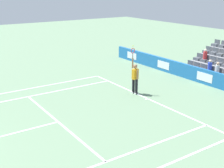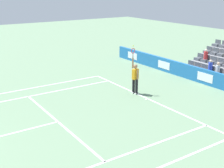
# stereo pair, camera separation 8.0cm
# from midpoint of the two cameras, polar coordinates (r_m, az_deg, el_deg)

# --- Properties ---
(line_baseline) EXTENTS (10.97, 0.10, 0.01)m
(line_baseline) POSITION_cam_midpoint_polar(r_m,az_deg,el_deg) (17.27, 6.90, -2.77)
(line_baseline) COLOR white
(line_baseline) RESTS_ON ground
(line_service) EXTENTS (8.23, 0.10, 0.01)m
(line_service) POSITION_cam_midpoint_polar(r_m,az_deg,el_deg) (14.55, -9.96, -6.97)
(line_service) COLOR white
(line_service) RESTS_ON ground
(line_singles_sideline_left) EXTENTS (0.10, 11.89, 0.01)m
(line_singles_sideline_left) POSITION_cam_midpoint_polar(r_m,az_deg,el_deg) (18.02, -16.65, -2.53)
(line_singles_sideline_left) COLOR white
(line_singles_sideline_left) RESTS_ON ground
(line_singles_sideline_right) EXTENTS (0.10, 11.89, 0.01)m
(line_singles_sideline_right) POSITION_cam_midpoint_polar(r_m,az_deg,el_deg) (11.13, -3.18, -15.07)
(line_singles_sideline_right) COLOR white
(line_singles_sideline_right) RESTS_ON ground
(line_doubles_sideline_left) EXTENTS (0.10, 11.89, 0.01)m
(line_doubles_sideline_left) POSITION_cam_midpoint_polar(r_m,az_deg,el_deg) (19.27, -17.88, -1.32)
(line_doubles_sideline_left) COLOR white
(line_doubles_sideline_left) RESTS_ON ground
(line_centre_mark) EXTENTS (0.10, 0.20, 0.01)m
(line_centre_mark) POSITION_cam_midpoint_polar(r_m,az_deg,el_deg) (17.21, 6.65, -2.84)
(line_centre_mark) COLOR white
(line_centre_mark) RESTS_ON ground
(sponsor_barrier) EXTENTS (19.15, 0.22, 0.98)m
(sponsor_barrier) POSITION_cam_midpoint_polar(r_m,az_deg,el_deg) (20.45, 17.33, 1.25)
(sponsor_barrier) COLOR #1E66AD
(sponsor_barrier) RESTS_ON ground
(tennis_player) EXTENTS (0.53, 0.39, 2.85)m
(tennis_player) POSITION_cam_midpoint_polar(r_m,az_deg,el_deg) (17.73, 4.49, 1.23)
(tennis_player) COLOR black
(tennis_player) RESTS_ON ground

